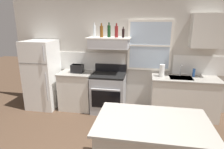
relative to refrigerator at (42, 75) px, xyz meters
name	(u,v)px	position (x,y,z in m)	size (l,w,h in m)	color
back_wall	(123,53)	(1.93, 0.39, 0.53)	(5.40, 0.11, 2.70)	beige
refrigerator	(42,75)	(0.00, 0.00, 0.00)	(0.70, 0.72, 1.65)	white
counter_left_of_stove	(77,90)	(0.85, 0.06, -0.37)	(0.79, 0.63, 0.91)	silver
toaster	(77,68)	(0.88, 0.07, 0.18)	(0.30, 0.20, 0.19)	black
stove_range	(109,92)	(1.65, 0.02, -0.36)	(0.76, 0.69, 1.09)	#9EA0A5
range_hood_shelf	(109,43)	(1.65, 0.12, 0.80)	(0.96, 0.52, 0.24)	silver
bottle_clear_tall	(94,31)	(1.33, 0.07, 1.05)	(0.06, 0.06, 0.31)	silver
bottle_amber_wine	(101,31)	(1.49, 0.07, 1.05)	(0.07, 0.07, 0.30)	brown
bottle_dark_green_wine	(109,31)	(1.65, 0.12, 1.05)	(0.07, 0.07, 0.32)	#143819
bottle_red_label_wine	(116,31)	(1.82, 0.08, 1.05)	(0.07, 0.07, 0.30)	maroon
bottle_balsamic_dark	(123,33)	(1.97, 0.07, 1.02)	(0.06, 0.06, 0.23)	black
counter_right_with_sink	(183,97)	(3.35, 0.06, -0.37)	(1.43, 0.63, 0.91)	silver
sink_faucet	(181,69)	(3.25, 0.16, 0.26)	(0.03, 0.17, 0.28)	silver
paper_towel_roll	(162,71)	(2.84, 0.06, 0.22)	(0.11, 0.11, 0.27)	white
dish_soap_bottle	(194,73)	(3.53, 0.16, 0.17)	(0.06, 0.06, 0.18)	blue
upper_cabinet_right	(207,31)	(3.70, 0.20, 1.07)	(0.64, 0.32, 0.70)	silver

